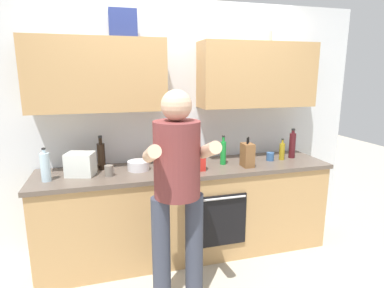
% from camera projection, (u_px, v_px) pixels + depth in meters
% --- Properties ---
extents(ground_plane, '(12.00, 12.00, 0.00)m').
position_uv_depth(ground_plane, '(188.00, 251.00, 3.27)').
color(ground_plane, '#B2A893').
extents(back_wall_unit, '(4.00, 0.38, 2.50)m').
position_uv_depth(back_wall_unit, '(181.00, 103.00, 3.20)').
color(back_wall_unit, silver).
rests_on(back_wall_unit, ground).
extents(counter, '(2.84, 0.67, 0.90)m').
position_uv_depth(counter, '(188.00, 210.00, 3.17)').
color(counter, tan).
rests_on(counter, ground).
extents(person_standing, '(0.49, 0.45, 1.68)m').
position_uv_depth(person_standing, '(177.00, 184.00, 2.31)').
color(person_standing, '#383D4C').
rests_on(person_standing, ground).
extents(bottle_soda, '(0.06, 0.06, 0.29)m').
position_uv_depth(bottle_soda, '(223.00, 152.00, 3.15)').
color(bottle_soda, '#198C33').
rests_on(bottle_soda, counter).
extents(bottle_soy, '(0.07, 0.07, 0.32)m').
position_uv_depth(bottle_soy, '(101.00, 156.00, 2.98)').
color(bottle_soy, black).
rests_on(bottle_soy, counter).
extents(bottle_oil, '(0.06, 0.06, 0.22)m').
position_uv_depth(bottle_oil, '(282.00, 151.00, 3.33)').
color(bottle_oil, olive).
rests_on(bottle_oil, counter).
extents(bottle_syrup, '(0.08, 0.08, 0.34)m').
position_uv_depth(bottle_syrup, '(168.00, 151.00, 3.13)').
color(bottle_syrup, '#8C4C14').
rests_on(bottle_syrup, counter).
extents(bottle_wine, '(0.07, 0.07, 0.32)m').
position_uv_depth(bottle_wine, '(292.00, 145.00, 3.39)').
color(bottle_wine, '#471419').
rests_on(bottle_wine, counter).
extents(bottle_water, '(0.08, 0.08, 0.29)m').
position_uv_depth(bottle_water, '(45.00, 167.00, 2.64)').
color(bottle_water, silver).
rests_on(bottle_water, counter).
extents(cup_coffee, '(0.08, 0.08, 0.10)m').
position_uv_depth(cup_coffee, '(181.00, 159.00, 3.17)').
color(cup_coffee, white).
rests_on(cup_coffee, counter).
extents(cup_tea, '(0.08, 0.08, 0.08)m').
position_uv_depth(cup_tea, '(270.00, 156.00, 3.30)').
color(cup_tea, '#33598C').
rests_on(cup_tea, counter).
extents(cup_stoneware, '(0.08, 0.08, 0.10)m').
position_uv_depth(cup_stoneware, '(109.00, 171.00, 2.79)').
color(cup_stoneware, slate).
rests_on(cup_stoneware, counter).
extents(mixing_bowl, '(0.20, 0.20, 0.09)m').
position_uv_depth(mixing_bowl, '(138.00, 166.00, 2.97)').
color(mixing_bowl, silver).
rests_on(mixing_bowl, counter).
extents(knife_block, '(0.10, 0.14, 0.29)m').
position_uv_depth(knife_block, '(247.00, 155.00, 3.07)').
color(knife_block, brown).
rests_on(knife_block, counter).
extents(grocery_bag_produce, '(0.28, 0.24, 0.21)m').
position_uv_depth(grocery_bag_produce, '(80.00, 164.00, 2.80)').
color(grocery_bag_produce, silver).
rests_on(grocery_bag_produce, counter).
extents(grocery_bag_crisps, '(0.17, 0.20, 0.20)m').
position_uv_depth(grocery_bag_crisps, '(194.00, 159.00, 2.99)').
color(grocery_bag_crisps, red).
rests_on(grocery_bag_crisps, counter).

